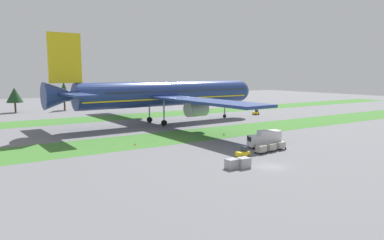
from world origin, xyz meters
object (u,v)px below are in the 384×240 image
object	(u,v)px
baggage_tug	(243,153)
cargo_dolly_second	(271,147)
cargo_dolly_lead	(261,149)
uld_container_1	(232,164)
uld_container_0	(244,163)
pushback_tractor	(256,113)
airliner	(163,94)
ground_crew_marshaller	(273,141)
taxiway_marker_0	(224,134)
cargo_dolly_third	(280,145)
catering_truck	(265,139)
taxiway_marker_1	(135,144)

from	to	relation	value
baggage_tug	cargo_dolly_second	world-z (taller)	baggage_tug
cargo_dolly_lead	uld_container_1	bearing A→B (deg)	109.39
cargo_dolly_second	uld_container_0	size ratio (longest dim) A/B	1.17
pushback_tractor	uld_container_0	world-z (taller)	pushback_tractor
airliner	cargo_dolly_second	bearing A→B (deg)	-3.55
cargo_dolly_second	ground_crew_marshaller	world-z (taller)	ground_crew_marshaller
baggage_tug	uld_container_1	xyz separation A→B (m)	(-6.52, -4.88, -0.05)
uld_container_0	taxiway_marker_0	world-z (taller)	uld_container_0
airliner	baggage_tug	xyz separation A→B (m)	(-8.67, -47.10, -8.34)
cargo_dolly_third	uld_container_0	xyz separation A→B (m)	(-15.37, -6.54, -0.11)
cargo_dolly_second	uld_container_0	xyz separation A→B (m)	(-12.49, -6.26, -0.11)
pushback_tractor	uld_container_1	xyz separation A→B (m)	(-55.08, -53.78, -0.05)
airliner	uld_container_1	xyz separation A→B (m)	(-15.18, -51.98, -8.39)
cargo_dolly_second	cargo_dolly_lead	bearing A→B (deg)	90.00
ground_crew_marshaller	taxiway_marker_0	bearing A→B (deg)	150.17
cargo_dolly_second	ground_crew_marshaller	size ratio (longest dim) A/B	1.34
catering_truck	pushback_tractor	bearing A→B (deg)	-23.09
airliner	baggage_tug	bearing A→B (deg)	-13.02
uld_container_1	taxiway_marker_0	world-z (taller)	uld_container_1
baggage_tug	taxiway_marker_1	bearing A→B (deg)	25.28
uld_container_0	cargo_dolly_third	bearing A→B (deg)	23.04
pushback_tractor	ground_crew_marshaller	bearing A→B (deg)	138.12
airliner	pushback_tractor	xyz separation A→B (m)	(39.90, 1.81, -8.34)
airliner	baggage_tug	size ratio (longest dim) A/B	31.43
catering_truck	taxiway_marker_0	size ratio (longest dim) A/B	12.92
uld_container_1	taxiway_marker_1	distance (m)	26.25
airliner	uld_container_1	distance (m)	54.80
taxiway_marker_1	uld_container_0	bearing A→B (deg)	-73.45
ground_crew_marshaller	catering_truck	bearing A→B (deg)	-107.20
catering_truck	uld_container_0	size ratio (longest dim) A/B	3.66
catering_truck	uld_container_1	xyz separation A→B (m)	(-15.78, -8.74, -1.18)
baggage_tug	uld_container_1	size ratio (longest dim) A/B	1.36
catering_truck	baggage_tug	bearing A→B (deg)	130.65
cargo_dolly_second	taxiway_marker_1	distance (m)	28.43
cargo_dolly_second	pushback_tractor	bearing A→B (deg)	-45.80
cargo_dolly_second	cargo_dolly_third	distance (m)	2.90
pushback_tractor	ground_crew_marshaller	xyz separation A→B (m)	(-36.08, -44.09, 0.13)
catering_truck	ground_crew_marshaller	bearing A→B (deg)	-55.58
airliner	cargo_dolly_second	distance (m)	47.06
baggage_tug	cargo_dolly_lead	size ratio (longest dim) A/B	1.16
uld_container_0	cargo_dolly_second	bearing A→B (deg)	26.61
ground_crew_marshaller	taxiway_marker_0	size ratio (longest dim) A/B	3.07
baggage_tug	uld_container_0	bearing A→B (deg)	134.42
pushback_tractor	taxiway_marker_0	world-z (taller)	pushback_tractor
ground_crew_marshaller	uld_container_0	xyz separation A→B (m)	(-17.08, -10.30, -0.13)
ground_crew_marshaller	taxiway_marker_1	bearing A→B (deg)	-156.19
cargo_dolly_second	uld_container_0	world-z (taller)	uld_container_0
airliner	baggage_tug	world-z (taller)	airliner
catering_truck	ground_crew_marshaller	xyz separation A→B (m)	(3.22, 0.95, -1.01)
pushback_tractor	taxiway_marker_1	distance (m)	67.15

